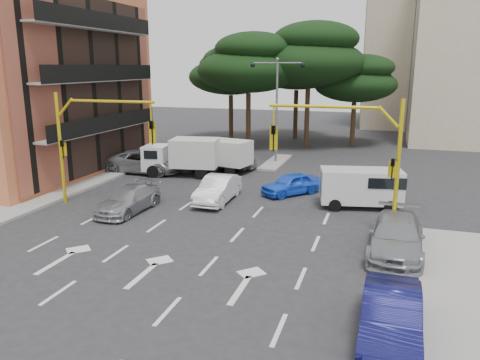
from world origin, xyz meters
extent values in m
plane|color=#28282B|center=(0.00, 0.00, 0.00)|extent=(120.00, 120.00, 0.00)
cube|color=gray|center=(0.00, 16.00, 0.07)|extent=(1.40, 6.00, 0.15)
cube|color=black|center=(-10.44, 8.00, 6.00)|extent=(0.12, 14.72, 11.20)
cube|color=black|center=(9.94, 32.00, 8.50)|extent=(0.12, 11.04, 16.20)
cube|color=#C1A991|center=(13.00, 44.00, 8.00)|extent=(16.00, 12.00, 16.00)
cube|color=black|center=(4.94, 44.00, 7.50)|extent=(0.12, 11.04, 14.20)
cylinder|color=#382616|center=(-4.00, 22.00, 2.48)|extent=(0.44, 0.44, 4.95)
ellipsoid|color=black|center=(-4.00, 22.00, 6.93)|extent=(9.15, 9.15, 3.87)
ellipsoid|color=black|center=(-3.40, 21.60, 8.80)|extent=(6.86, 6.86, 2.86)
ellipsoid|color=black|center=(-4.50, 22.30, 8.25)|extent=(6.07, 6.07, 2.64)
cylinder|color=#382616|center=(1.00, 24.00, 2.70)|extent=(0.44, 0.44, 5.40)
ellipsoid|color=black|center=(1.00, 24.00, 7.56)|extent=(9.98, 9.98, 4.22)
ellipsoid|color=black|center=(1.60, 23.60, 9.60)|extent=(7.49, 7.49, 3.12)
ellipsoid|color=black|center=(0.50, 24.30, 9.00)|extent=(6.62, 6.62, 2.88)
cylinder|color=#382616|center=(-7.00, 26.00, 2.25)|extent=(0.44, 0.44, 4.50)
ellipsoid|color=black|center=(-7.00, 26.00, 6.30)|extent=(8.32, 8.32, 3.52)
ellipsoid|color=black|center=(-6.40, 25.60, 8.00)|extent=(6.24, 6.24, 2.60)
ellipsoid|color=black|center=(-7.50, 26.30, 7.50)|extent=(5.52, 5.52, 2.40)
cylinder|color=#382616|center=(5.00, 26.00, 2.02)|extent=(0.44, 0.44, 4.05)
ellipsoid|color=black|center=(5.00, 26.00, 5.67)|extent=(7.49, 7.49, 3.17)
ellipsoid|color=black|center=(5.60, 25.60, 7.20)|extent=(5.62, 5.62, 2.34)
ellipsoid|color=black|center=(4.50, 26.30, 6.75)|extent=(4.97, 4.97, 2.16)
cylinder|color=#382616|center=(-1.00, 29.00, 2.48)|extent=(0.44, 0.44, 4.95)
ellipsoid|color=black|center=(-1.00, 29.00, 6.93)|extent=(9.15, 9.15, 3.87)
ellipsoid|color=black|center=(-0.40, 28.60, 8.80)|extent=(6.86, 6.86, 2.86)
ellipsoid|color=black|center=(-1.50, 29.30, 8.25)|extent=(6.07, 6.07, 2.64)
cylinder|color=yellow|center=(8.60, 2.00, 3.00)|extent=(0.18, 0.18, 6.00)
cylinder|color=yellow|center=(8.05, 2.00, 5.25)|extent=(0.95, 0.14, 0.95)
cylinder|color=yellow|center=(5.30, 2.00, 5.60)|extent=(4.80, 0.14, 0.14)
cylinder|color=yellow|center=(3.10, 2.00, 5.15)|extent=(0.08, 0.08, 0.90)
imported|color=black|center=(3.10, 2.00, 4.10)|extent=(0.20, 0.24, 1.20)
cube|color=yellow|center=(3.10, 2.08, 4.10)|extent=(0.36, 0.06, 1.10)
imported|color=black|center=(8.38, 1.85, 3.00)|extent=(0.16, 0.20, 1.00)
cube|color=yellow|center=(8.38, 1.95, 3.00)|extent=(0.35, 0.08, 0.70)
cylinder|color=yellow|center=(-8.60, 2.00, 3.00)|extent=(0.18, 0.18, 6.00)
cylinder|color=yellow|center=(-8.05, 2.00, 5.25)|extent=(0.95, 0.14, 0.95)
cylinder|color=yellow|center=(-5.30, 2.00, 5.60)|extent=(4.80, 0.14, 0.14)
cylinder|color=yellow|center=(-3.10, 2.00, 5.15)|extent=(0.08, 0.08, 0.90)
imported|color=black|center=(-3.10, 2.00, 4.10)|extent=(0.20, 0.24, 1.20)
cube|color=yellow|center=(-3.10, 2.08, 4.10)|extent=(0.36, 0.06, 1.10)
imported|color=black|center=(-8.38, 1.85, 3.00)|extent=(0.16, 0.20, 1.00)
cube|color=yellow|center=(-8.38, 1.95, 3.00)|extent=(0.35, 0.08, 0.70)
cylinder|color=slate|center=(0.00, 16.00, 3.90)|extent=(0.16, 0.16, 7.50)
cylinder|color=slate|center=(-0.90, 16.00, 7.55)|extent=(1.80, 0.10, 0.10)
sphere|color=black|center=(-1.90, 16.00, 7.40)|extent=(0.36, 0.36, 0.36)
cylinder|color=slate|center=(0.90, 16.00, 7.55)|extent=(1.80, 0.10, 0.10)
sphere|color=black|center=(1.90, 16.00, 7.40)|extent=(0.36, 0.36, 0.36)
sphere|color=slate|center=(0.00, 16.00, 7.80)|extent=(0.24, 0.24, 0.24)
imported|color=silver|center=(-0.65, 4.71, 0.71)|extent=(1.55, 4.35, 1.43)
imported|color=blue|center=(2.93, 7.42, 0.63)|extent=(3.53, 3.76, 1.26)
imported|color=#9A9BA1|center=(-4.40, 1.60, 0.64)|extent=(2.03, 4.48, 1.27)
imported|color=#93959A|center=(-8.00, 10.01, 0.78)|extent=(5.64, 2.67, 1.56)
imported|color=#A1A4A9|center=(-3.14, 13.00, 0.82)|extent=(4.91, 2.17, 1.64)
imported|color=#0D0D44|center=(8.49, -6.64, 0.72)|extent=(1.60, 4.41, 1.44)
imported|color=gray|center=(8.70, -0.16, 0.74)|extent=(2.25, 5.17, 1.48)
camera|label=1|loc=(8.02, -18.72, 7.32)|focal=35.00mm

